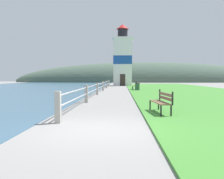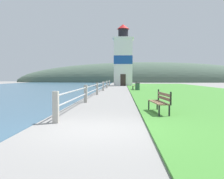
{
  "view_description": "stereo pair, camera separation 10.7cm",
  "coord_description": "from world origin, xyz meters",
  "px_view_note": "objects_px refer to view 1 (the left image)",
  "views": [
    {
      "loc": [
        0.66,
        -6.83,
        1.46
      ],
      "look_at": [
        -0.26,
        16.8,
        0.3
      ],
      "focal_mm": 40.0,
      "sensor_mm": 36.0,
      "label": 1
    },
    {
      "loc": [
        0.76,
        -6.82,
        1.46
      ],
      "look_at": [
        -0.26,
        16.8,
        0.3
      ],
      "focal_mm": 40.0,
      "sensor_mm": 36.0,
      "label": 2
    }
  ],
  "objects_px": {
    "lighthouse": "(123,59)",
    "park_bench_near": "(162,101)",
    "trash_bin": "(137,87)",
    "park_bench_midway": "(135,85)"
  },
  "relations": [
    {
      "from": "lighthouse",
      "to": "trash_bin",
      "type": "distance_m",
      "value": 17.32
    },
    {
      "from": "park_bench_near",
      "to": "trash_bin",
      "type": "bearing_deg",
      "value": -95.94
    },
    {
      "from": "lighthouse",
      "to": "trash_bin",
      "type": "bearing_deg",
      "value": -84.69
    },
    {
      "from": "park_bench_midway",
      "to": "lighthouse",
      "type": "bearing_deg",
      "value": -84.36
    },
    {
      "from": "park_bench_near",
      "to": "park_bench_midway",
      "type": "relative_size",
      "value": 1.14
    },
    {
      "from": "park_bench_near",
      "to": "trash_bin",
      "type": "xyz_separation_m",
      "value": [
        0.11,
        17.3,
        -0.12
      ]
    },
    {
      "from": "lighthouse",
      "to": "park_bench_near",
      "type": "bearing_deg",
      "value": -87.57
    },
    {
      "from": "lighthouse",
      "to": "trash_bin",
      "type": "height_order",
      "value": "lighthouse"
    },
    {
      "from": "park_bench_midway",
      "to": "park_bench_near",
      "type": "bearing_deg",
      "value": 90.5
    },
    {
      "from": "lighthouse",
      "to": "park_bench_midway",
      "type": "bearing_deg",
      "value": -84.71
    }
  ]
}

